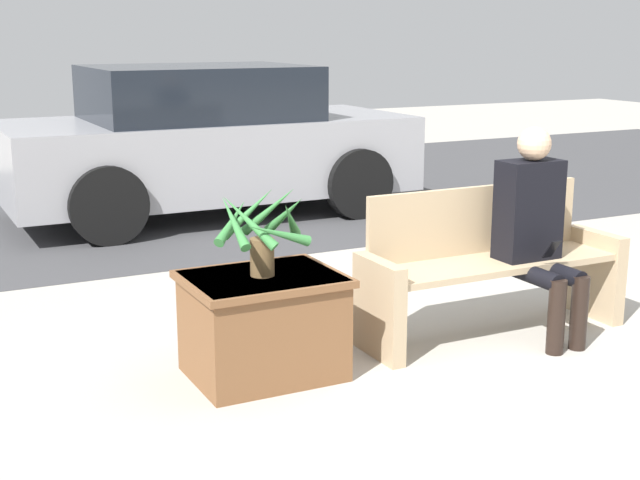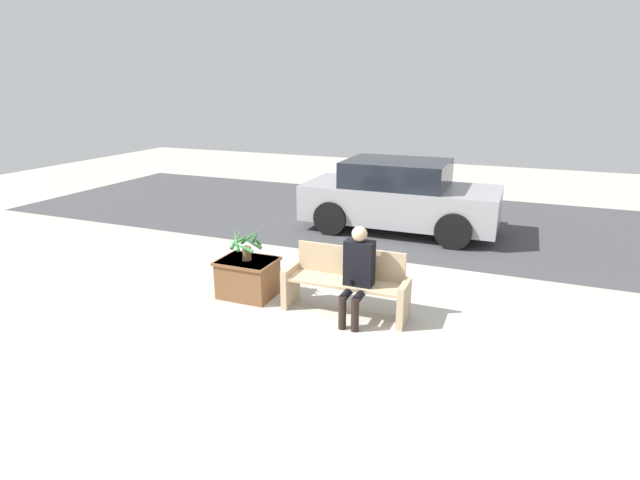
# 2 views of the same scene
# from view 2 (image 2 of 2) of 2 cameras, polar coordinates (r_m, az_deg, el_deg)

# --- Properties ---
(ground_plane) EXTENTS (30.00, 30.00, 0.00)m
(ground_plane) POSITION_cam_2_polar(r_m,az_deg,el_deg) (6.83, 1.10, -9.46)
(ground_plane) COLOR #ADA89E
(road_surface) EXTENTS (20.00, 6.00, 0.01)m
(road_surface) POSITION_cam_2_polar(r_m,az_deg,el_deg) (12.04, 11.04, 2.25)
(road_surface) COLOR #424244
(road_surface) RESTS_ON ground_plane
(bench) EXTENTS (1.76, 0.48, 0.92)m
(bench) POSITION_cam_2_polar(r_m,az_deg,el_deg) (6.98, 3.02, -4.88)
(bench) COLOR tan
(bench) RESTS_ON ground_plane
(person_seated) EXTENTS (0.39, 0.57, 1.31)m
(person_seated) POSITION_cam_2_polar(r_m,az_deg,el_deg) (6.66, 4.29, -3.39)
(person_seated) COLOR black
(person_seated) RESTS_ON ground_plane
(planter_box) EXTENTS (0.84, 0.67, 0.58)m
(planter_box) POSITION_cam_2_polar(r_m,az_deg,el_deg) (7.62, -8.25, -4.17)
(planter_box) COLOR brown
(planter_box) RESTS_ON ground_plane
(potted_plant) EXTENTS (0.53, 0.53, 0.48)m
(potted_plant) POSITION_cam_2_polar(r_m,az_deg,el_deg) (7.44, -8.42, -0.37)
(potted_plant) COLOR brown
(potted_plant) RESTS_ON planter_box
(parked_car) EXTENTS (4.12, 1.98, 1.53)m
(parked_car) POSITION_cam_2_polar(r_m,az_deg,el_deg) (10.98, 9.04, 4.95)
(parked_car) COLOR #99999E
(parked_car) RESTS_ON ground_plane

